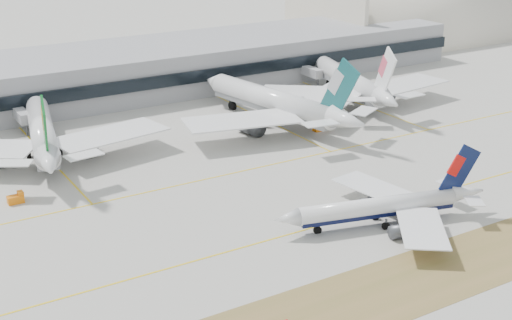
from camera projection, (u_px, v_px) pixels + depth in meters
ground at (280, 224)px, 148.84m from camera, size 3000.00×3000.00×0.00m
taxiing_airliner at (385, 207)px, 147.67m from camera, size 47.15×40.30×16.05m
widebody_eva at (43, 135)px, 184.10m from camera, size 63.95×63.57×23.31m
widebody_cathay at (278, 104)px, 209.41m from camera, size 68.82×68.10×24.86m
widebody_china_air at (352, 83)px, 232.95m from camera, size 63.53×63.44×23.41m
terminal at (93, 75)px, 237.97m from camera, size 280.00×43.10×15.00m
hangar at (400, 40)px, 331.71m from camera, size 91.00×60.00×60.00m
gse_b at (16, 199)px, 158.53m from camera, size 3.55×2.00×2.60m
gse_c at (320, 127)px, 206.38m from camera, size 3.55×2.00×2.60m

